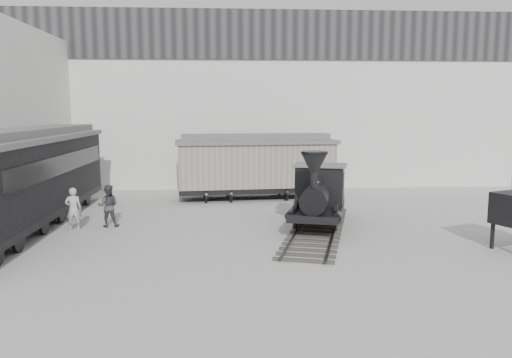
{
  "coord_description": "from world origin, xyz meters",
  "views": [
    {
      "loc": [
        -1.54,
        -17.38,
        4.92
      ],
      "look_at": [
        -0.3,
        3.78,
        2.0
      ],
      "focal_mm": 35.0,
      "sensor_mm": 36.0,
      "label": 1
    }
  ],
  "objects": [
    {
      "name": "passenger_coach",
      "position": [
        -10.01,
        4.11,
        2.13
      ],
      "size": [
        3.17,
        14.46,
        3.87
      ],
      "rotation": [
        0.0,
        0.0,
        0.0
      ],
      "color": "black",
      "rests_on": "ground"
    },
    {
      "name": "visitor_a",
      "position": [
        -7.89,
        3.21,
        0.89
      ],
      "size": [
        0.72,
        0.54,
        1.79
      ],
      "primitive_type": "imported",
      "rotation": [
        0.0,
        0.0,
        3.33
      ],
      "color": "#BABAB8",
      "rests_on": "ground"
    },
    {
      "name": "ground",
      "position": [
        0.0,
        0.0,
        0.0
      ],
      "size": [
        90.0,
        90.0,
        0.0
      ],
      "primitive_type": "plane",
      "color": "#9E9E9B"
    },
    {
      "name": "visitor_b",
      "position": [
        -6.6,
        3.78,
        0.9
      ],
      "size": [
        0.92,
        0.74,
        1.8
      ],
      "primitive_type": "imported",
      "rotation": [
        0.0,
        0.0,
        3.21
      ],
      "color": "#403F44",
      "rests_on": "ground"
    },
    {
      "name": "locomotive",
      "position": [
        2.34,
        3.24,
        1.22
      ],
      "size": [
        4.53,
        9.57,
        3.31
      ],
      "rotation": [
        0.0,
        0.0,
        -0.28
      ],
      "color": "#292521",
      "rests_on": "ground"
    },
    {
      "name": "boxcar",
      "position": [
        0.08,
        10.28,
        1.91
      ],
      "size": [
        9.12,
        3.65,
        3.64
      ],
      "rotation": [
        0.0,
        0.0,
        0.1
      ],
      "color": "black",
      "rests_on": "ground"
    },
    {
      "name": "north_wall",
      "position": [
        0.0,
        14.98,
        5.55
      ],
      "size": [
        34.0,
        2.51,
        11.0
      ],
      "color": "silver",
      "rests_on": "ground"
    }
  ]
}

